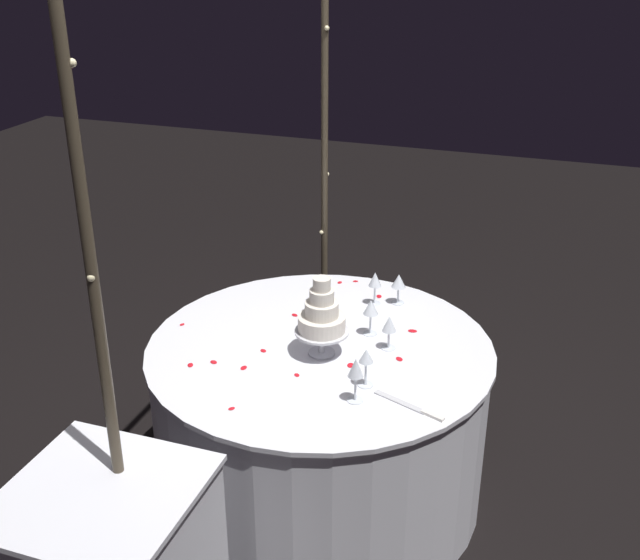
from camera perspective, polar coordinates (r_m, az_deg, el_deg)
The scene contains 28 objects.
ground_plane at distance 3.67m, azimuth 0.00°, elevation -15.18°, with size 12.00×12.00×0.00m, color black.
decorative_arch at distance 3.07m, azimuth -5.78°, elevation 7.51°, with size 2.07×0.06×2.23m.
main_table at distance 3.44m, azimuth 0.00°, elevation -10.34°, with size 1.45×1.45×0.75m.
tiered_cake at distance 3.10m, azimuth 0.13°, elevation -2.73°, with size 0.22×0.22×0.34m.
wine_glass_0 at distance 3.56m, azimuth 5.81°, elevation -0.15°, with size 0.06×0.06×0.15m.
wine_glass_1 at distance 2.82m, azimuth 2.65°, elevation -6.62°, with size 0.06×0.06×0.18m.
wine_glass_2 at distance 3.28m, azimuth 3.76°, elevation -2.13°, with size 0.06×0.06×0.16m.
wine_glass_3 at distance 3.18m, azimuth 5.12°, elevation -3.36°, with size 0.06×0.06×0.15m.
wine_glass_4 at distance 2.92m, azimuth 3.41°, elevation -5.80°, with size 0.06×0.06×0.16m.
wine_glass_5 at distance 3.54m, azimuth 4.07°, elevation -0.07°, with size 0.06×0.06×0.16m.
cake_knife at distance 2.86m, azimuth 6.87°, elevation -9.30°, with size 0.13×0.28×0.01m.
rose_petal_0 at distance 3.29m, azimuth -0.97°, elevation -4.32°, with size 0.02×0.02×0.00m, color red.
rose_petal_1 at distance 3.09m, azimuth -5.64°, elevation -6.45°, with size 0.03×0.02×0.00m, color red.
rose_petal_2 at distance 2.86m, azimuth -6.53°, elevation -9.38°, with size 0.03×0.02×0.00m, color red.
rose_petal_3 at distance 3.57m, azimuth 0.39°, elevation -1.82°, with size 0.03×0.02×0.00m, color red.
rose_petal_4 at distance 3.36m, azimuth -0.32°, elevation -3.67°, with size 0.02×0.02×0.00m, color red.
rose_petal_5 at distance 3.79m, azimuth 1.46°, elevation -0.18°, with size 0.03×0.02×0.00m, color red.
rose_petal_6 at distance 3.20m, azimuth -4.20°, elevation -5.21°, with size 0.03×0.02×0.00m, color red.
rose_petal_7 at distance 3.81m, azimuth 2.64°, elevation -0.09°, with size 0.03×0.02×0.00m, color red.
rose_petal_8 at distance 3.48m, azimuth -1.88°, elevation -2.59°, with size 0.03×0.02×0.00m, color red.
rose_petal_9 at distance 3.03m, azimuth -1.72°, elevation -7.00°, with size 0.03×0.02×0.00m, color red.
rose_petal_10 at distance 3.10m, azimuth 2.25°, elevation -6.28°, with size 0.04×0.03×0.00m, color red.
rose_petal_11 at distance 3.37m, azimuth 6.83°, elevation -3.74°, with size 0.04×0.03×0.00m, color red.
rose_petal_12 at distance 3.15m, azimuth 5.86°, elevation -5.80°, with size 0.04×0.02×0.00m, color red.
rose_petal_13 at distance 3.14m, azimuth -9.52°, elevation -6.19°, with size 0.03×0.02×0.00m, color red.
rose_petal_14 at distance 3.66m, azimuth 4.37°, elevation -1.21°, with size 0.04×0.02×0.00m, color red.
rose_petal_15 at distance 3.15m, azimuth -7.84°, elevation -6.01°, with size 0.03×0.02×0.00m, color red.
rose_petal_16 at distance 3.45m, azimuth -10.12°, elevation -3.24°, with size 0.02×0.02×0.00m, color red.
Camera 1 is at (-2.66, -0.92, 2.35)m, focal length 43.47 mm.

